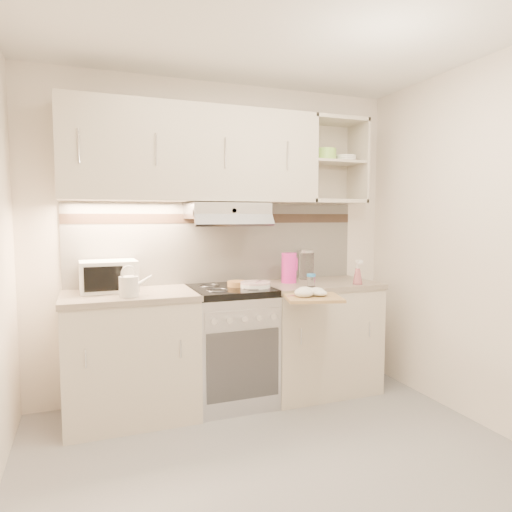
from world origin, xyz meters
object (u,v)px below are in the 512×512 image
Objects in this scene: watering_can at (130,285)px; pink_pitcher at (289,268)px; electric_range at (231,345)px; plate_stack at (255,285)px; spray_bottle at (358,274)px; microwave at (109,276)px; cutting_board at (313,298)px; glass_jar at (306,264)px.

pink_pitcher reaches higher than watering_can.
electric_range is 3.95× the size of plate_stack.
spray_bottle reaches higher than electric_range.
microwave is 0.30m from watering_can.
spray_bottle is 0.55× the size of cutting_board.
plate_stack is 0.83m from spray_bottle.
electric_range is at bearing -12.12° from watering_can.
pink_pitcher is 0.55m from spray_bottle.
cutting_board is at bearing -47.13° from electric_range.
electric_range is at bearing 153.28° from plate_stack.
microwave is 1.90m from spray_bottle.
glass_jar is at bearing -10.51° from watering_can.
glass_jar is 0.49m from spray_bottle.
electric_range is at bearing -9.15° from microwave.
pink_pitcher reaches higher than cutting_board.
glass_jar is (0.23, 0.15, 0.00)m from pink_pitcher.
plate_stack is 1.10× the size of spray_bottle.
plate_stack reaches higher than cutting_board.
cutting_board is at bearing -39.05° from watering_can.
watering_can reaches higher than plate_stack.
microwave reaches higher than cutting_board.
cutting_board is (1.33, -0.60, -0.14)m from microwave.
spray_bottle is at bearing -9.39° from plate_stack.
glass_jar is at bearing 81.93° from cutting_board.
spray_bottle is (0.24, -0.42, -0.05)m from glass_jar.
watering_can is at bearing -157.56° from pink_pitcher.
electric_range reaches higher than cutting_board.
plate_stack is at bearing 177.38° from spray_bottle.
microwave is 1.67× the size of watering_can.
spray_bottle is (1.74, -0.06, 0.00)m from watering_can.
spray_bottle is (0.99, -0.22, 0.53)m from electric_range.
electric_range is 0.51m from plate_stack.
glass_jar is (1.50, 0.36, 0.05)m from watering_can.
microwave is at bearing -177.06° from glass_jar.
spray_bottle is (1.87, -0.34, -0.03)m from microwave.
pink_pitcher is 0.56m from cutting_board.
microwave reaches higher than watering_can.
microwave is 1.39m from pink_pitcher.
plate_stack is at bearing -145.20° from pink_pitcher.
pink_pitcher is at bearing -147.39° from glass_jar.
pink_pitcher is at bearing 5.87° from electric_range.
plate_stack is at bearing 140.22° from cutting_board.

